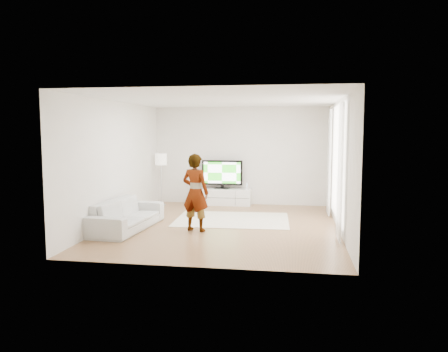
% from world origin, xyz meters
% --- Properties ---
extents(floor, '(6.00, 6.00, 0.00)m').
position_xyz_m(floor, '(0.00, 0.00, 0.00)').
color(floor, '#A97B4C').
rests_on(floor, ground).
extents(ceiling, '(6.00, 6.00, 0.00)m').
position_xyz_m(ceiling, '(0.00, 0.00, 2.80)').
color(ceiling, white).
rests_on(ceiling, wall_back).
extents(wall_left, '(0.02, 6.00, 2.80)m').
position_xyz_m(wall_left, '(-2.50, 0.00, 1.40)').
color(wall_left, white).
rests_on(wall_left, floor).
extents(wall_right, '(0.02, 6.00, 2.80)m').
position_xyz_m(wall_right, '(2.50, 0.00, 1.40)').
color(wall_right, white).
rests_on(wall_right, floor).
extents(wall_back, '(5.00, 0.02, 2.80)m').
position_xyz_m(wall_back, '(0.00, 3.00, 1.40)').
color(wall_back, white).
rests_on(wall_back, floor).
extents(wall_front, '(5.00, 0.02, 2.80)m').
position_xyz_m(wall_front, '(0.00, -3.00, 1.40)').
color(wall_front, white).
rests_on(wall_front, floor).
extents(window, '(0.01, 2.60, 2.50)m').
position_xyz_m(window, '(2.48, 0.30, 1.45)').
color(window, white).
rests_on(window, wall_right).
extents(curtain_near, '(0.04, 0.70, 2.60)m').
position_xyz_m(curtain_near, '(2.40, -1.00, 1.35)').
color(curtain_near, white).
rests_on(curtain_near, floor).
extents(curtain_far, '(0.04, 0.70, 2.60)m').
position_xyz_m(curtain_far, '(2.40, 1.60, 1.35)').
color(curtain_far, white).
rests_on(curtain_far, floor).
extents(media_console, '(1.67, 0.47, 0.47)m').
position_xyz_m(media_console, '(-0.50, 2.76, 0.23)').
color(media_console, white).
rests_on(media_console, floor).
extents(television, '(1.17, 0.23, 0.81)m').
position_xyz_m(television, '(-0.50, 2.79, 0.91)').
color(television, black).
rests_on(television, media_console).
extents(game_console, '(0.06, 0.15, 0.20)m').
position_xyz_m(game_console, '(0.23, 2.76, 0.57)').
color(game_console, white).
rests_on(game_console, media_console).
extents(potted_plant, '(0.23, 0.23, 0.39)m').
position_xyz_m(potted_plant, '(-1.20, 2.77, 0.66)').
color(potted_plant, '#3F7238').
rests_on(potted_plant, media_console).
extents(rug, '(2.76, 2.05, 0.01)m').
position_xyz_m(rug, '(0.09, 0.69, 0.01)').
color(rug, white).
rests_on(rug, floor).
extents(player, '(0.68, 0.54, 1.64)m').
position_xyz_m(player, '(-0.51, -0.61, 0.83)').
color(player, '#334772').
rests_on(player, rug).
extents(sofa, '(1.02, 2.26, 0.64)m').
position_xyz_m(sofa, '(-2.02, -0.65, 0.32)').
color(sofa, silver).
rests_on(sofa, floor).
extents(floor_lamp, '(0.33, 0.33, 1.48)m').
position_xyz_m(floor_lamp, '(-2.20, 2.43, 1.25)').
color(floor_lamp, silver).
rests_on(floor_lamp, floor).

